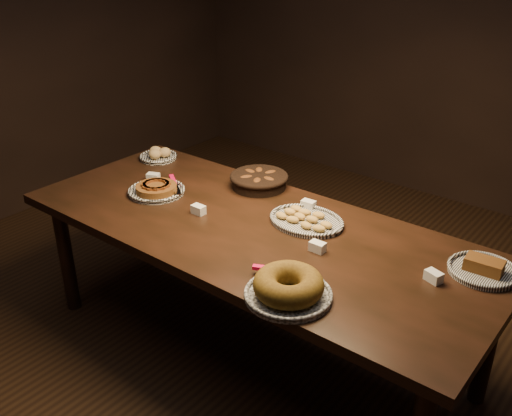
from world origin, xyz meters
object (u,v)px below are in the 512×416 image
Objects in this scene: bundt_cake_plate at (288,287)px; madeleine_platter at (306,220)px; buffet_table at (253,239)px; apple_tart_plate at (157,189)px.

madeleine_platter is at bearing 138.50° from bundt_cake_plate.
madeleine_platter reaches higher than buffet_table.
buffet_table is 0.28m from madeleine_platter.
madeleine_platter is at bearing -3.65° from apple_tart_plate.
madeleine_platter is (0.19, 0.18, 0.09)m from buffet_table.
bundt_cake_plate is at bearing -58.24° from madeleine_platter.
apple_tart_plate reaches higher than buffet_table.
apple_tart_plate is (-0.65, -0.03, 0.10)m from buffet_table.
madeleine_platter is (0.83, 0.22, -0.01)m from apple_tart_plate.
madeleine_platter is at bearing 44.55° from buffet_table.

